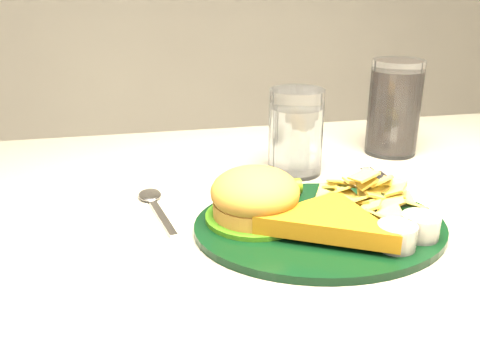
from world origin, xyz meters
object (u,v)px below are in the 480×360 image
Objects in this scene: fork_napkin at (398,194)px; dinner_plate at (321,204)px; cola_glass at (394,108)px.

dinner_plate is at bearing -152.79° from fork_napkin.
cola_glass is (0.21, 0.24, 0.04)m from dinner_plate.
dinner_plate is 0.33m from cola_glass.
cola_glass is at bearing 67.23° from fork_napkin.
cola_glass is at bearing 53.42° from dinner_plate.
fork_napkin is (0.13, 0.07, -0.03)m from dinner_plate.
dinner_plate is at bearing -130.76° from cola_glass.
fork_napkin is at bearing 30.86° from dinner_plate.
cola_glass reaches higher than dinner_plate.
fork_napkin is (-0.08, -0.18, -0.07)m from cola_glass.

